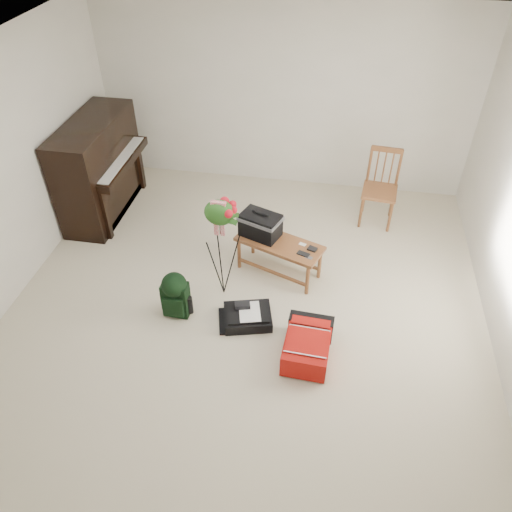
% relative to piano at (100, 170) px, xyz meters
% --- Properties ---
extents(floor, '(5.00, 5.50, 0.01)m').
position_rel_piano_xyz_m(floor, '(2.19, -1.60, -0.60)').
color(floor, beige).
rests_on(floor, ground).
extents(ceiling, '(5.00, 5.50, 0.01)m').
position_rel_piano_xyz_m(ceiling, '(2.19, -1.60, 1.90)').
color(ceiling, white).
rests_on(ceiling, wall_back).
extents(wall_back, '(5.00, 0.04, 2.50)m').
position_rel_piano_xyz_m(wall_back, '(2.19, 1.15, 0.65)').
color(wall_back, silver).
rests_on(wall_back, floor).
extents(piano, '(0.71, 1.50, 1.25)m').
position_rel_piano_xyz_m(piano, '(0.00, 0.00, 0.00)').
color(piano, black).
rests_on(piano, floor).
extents(bench, '(1.04, 0.70, 0.74)m').
position_rel_piano_xyz_m(bench, '(2.28, -0.88, -0.07)').
color(bench, brown).
rests_on(bench, floor).
extents(dining_chair, '(0.46, 0.46, 0.97)m').
position_rel_piano_xyz_m(dining_chair, '(3.55, 0.37, -0.12)').
color(dining_chair, brown).
rests_on(dining_chair, floor).
extents(red_suitcase, '(0.45, 0.65, 0.27)m').
position_rel_piano_xyz_m(red_suitcase, '(2.88, -1.99, -0.46)').
color(red_suitcase, red).
rests_on(red_suitcase, floor).
extents(black_duffel, '(0.56, 0.50, 0.20)m').
position_rel_piano_xyz_m(black_duffel, '(2.24, -1.70, -0.53)').
color(black_duffel, black).
rests_on(black_duffel, floor).
extents(green_backpack, '(0.27, 0.26, 0.53)m').
position_rel_piano_xyz_m(green_backpack, '(1.49, -1.71, -0.31)').
color(green_backpack, black).
rests_on(green_backpack, floor).
extents(flower_stand, '(0.41, 0.41, 1.24)m').
position_rel_piano_xyz_m(flower_stand, '(1.90, -1.32, 0.01)').
color(flower_stand, black).
rests_on(flower_stand, floor).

